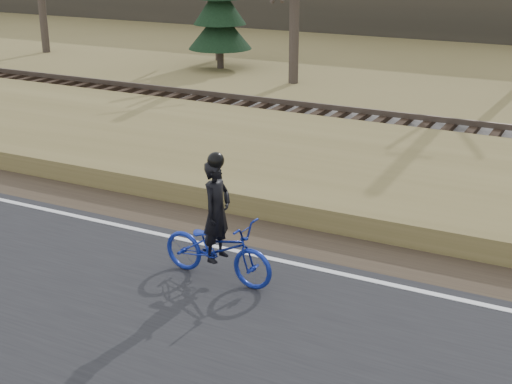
% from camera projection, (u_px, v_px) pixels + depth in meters
% --- Properties ---
extents(ground, '(120.00, 120.00, 0.00)m').
position_uv_depth(ground, '(91.00, 227.00, 13.55)').
color(ground, olive).
rests_on(ground, ground).
extents(edge_line, '(120.00, 0.12, 0.01)m').
position_uv_depth(edge_line, '(97.00, 221.00, 13.70)').
color(edge_line, silver).
rests_on(edge_line, road).
extents(shoulder, '(120.00, 1.60, 0.04)m').
position_uv_depth(shoulder, '(129.00, 206.00, 14.55)').
color(shoulder, '#473A2B').
rests_on(shoulder, ground).
extents(embankment, '(120.00, 5.00, 0.44)m').
position_uv_depth(embankment, '(204.00, 158.00, 16.99)').
color(embankment, olive).
rests_on(embankment, ground).
extents(ballast, '(120.00, 3.00, 0.45)m').
position_uv_depth(ballast, '(273.00, 122.00, 20.17)').
color(ballast, slate).
rests_on(ballast, ground).
extents(railroad, '(120.00, 2.40, 0.29)m').
position_uv_depth(railroad, '(273.00, 112.00, 20.07)').
color(railroad, black).
rests_on(railroad, ballast).
extents(cyclist, '(2.03, 0.82, 2.11)m').
position_uv_depth(cyclist, '(217.00, 240.00, 11.20)').
color(cyclist, navy).
rests_on(cyclist, road).
extents(conifer, '(2.60, 2.60, 5.31)m').
position_uv_depth(conifer, '(220.00, 6.00, 28.68)').
color(conifer, '#443A32').
rests_on(conifer, ground).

